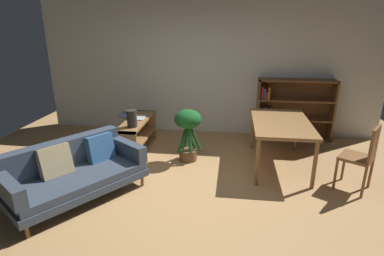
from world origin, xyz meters
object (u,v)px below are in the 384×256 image
potted_floor_plant (188,127)px  dining_table (281,126)px  media_console (137,136)px  bookshelf (290,109)px  open_laptop (134,117)px  desk_speaker (132,119)px  dining_chair_near (363,155)px  fabric_couch (73,170)px

potted_floor_plant → dining_table: size_ratio=0.59×
media_console → bookshelf: (2.80, 1.08, 0.30)m
open_laptop → dining_table: bearing=-10.0°
desk_speaker → dining_table: 2.38m
open_laptop → desk_speaker: desk_speaker is taller
dining_table → dining_chair_near: bearing=-33.5°
open_laptop → dining_table: 2.55m
potted_floor_plant → media_console: bearing=163.0°
open_laptop → potted_floor_plant: size_ratio=0.52×
fabric_couch → open_laptop: size_ratio=4.14×
desk_speaker → dining_table: desk_speaker is taller
fabric_couch → bookshelf: (3.17, 2.69, 0.21)m
fabric_couch → dining_table: size_ratio=1.26×
media_console → desk_speaker: (0.05, -0.38, 0.44)m
media_console → bookshelf: bookshelf is taller
potted_floor_plant → dining_chair_near: (2.46, -0.68, -0.05)m
media_console → dining_chair_near: size_ratio=1.36×
bookshelf → fabric_couch: bearing=-139.7°
dining_table → dining_chair_near: size_ratio=1.58×
desk_speaker → dining_table: bearing=1.4°
fabric_couch → dining_table: 3.09m
dining_chair_near → desk_speaker: bearing=170.0°
media_console → potted_floor_plant: 1.05m
media_console → dining_table: (2.43, -0.32, 0.40)m
fabric_couch → bookshelf: bookshelf is taller
open_laptop → potted_floor_plant: (1.04, -0.42, -0.02)m
dining_chair_near → dining_table: bearing=146.5°
potted_floor_plant → dining_chair_near: size_ratio=0.93×
fabric_couch → open_laptop: (0.28, 1.73, 0.23)m
fabric_couch → media_console: (0.36, 1.61, -0.09)m
fabric_couch → bookshelf: 4.16m
media_console → potted_floor_plant: (0.96, -0.29, 0.30)m
bookshelf → dining_chair_near: bearing=-73.3°
open_laptop → bookshelf: (2.88, 0.96, -0.02)m
desk_speaker → bookshelf: size_ratio=0.19×
open_laptop → fabric_couch: bearing=-99.3°
potted_floor_plant → dining_table: bearing=-1.0°
media_console → potted_floor_plant: size_ratio=1.46×
media_console → fabric_couch: bearing=-102.8°
fabric_couch → dining_chair_near: size_ratio=2.00×
desk_speaker → dining_chair_near: (3.37, -0.59, -0.19)m
open_laptop → desk_speaker: size_ratio=1.61×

